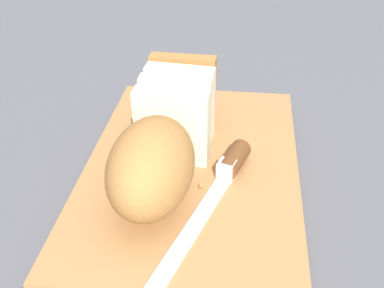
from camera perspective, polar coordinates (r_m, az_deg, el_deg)
ground_plane at (r=0.63m, az=-0.00°, el=-3.87°), size 3.00×3.00×0.00m
cutting_board at (r=0.62m, az=-0.00°, el=-3.12°), size 0.43×0.28×0.02m
bread_loaf at (r=0.57m, az=-3.41°, el=0.35°), size 0.28×0.10×0.10m
bread_knife at (r=0.59m, az=3.84°, el=-3.37°), size 0.27×0.09×0.03m
crumb_near_knife at (r=0.59m, az=-1.63°, el=-3.91°), size 0.00×0.00×0.00m
crumb_near_loaf at (r=0.58m, az=1.02°, el=-4.85°), size 0.01×0.01×0.01m
crumb_stray_left at (r=0.62m, az=-6.52°, el=-2.18°), size 0.01×0.01×0.01m
crumb_stray_right at (r=0.62m, az=-7.16°, el=-2.43°), size 0.00×0.00×0.00m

